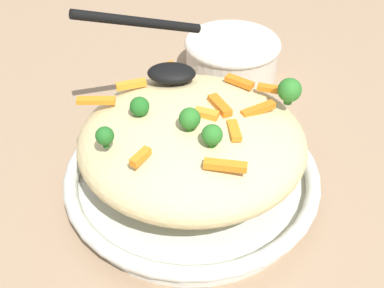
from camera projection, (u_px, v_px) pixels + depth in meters
name	position (u px, v px, depth m)	size (l,w,h in m)	color
ground_plane	(192.00, 189.00, 0.57)	(2.40, 2.40, 0.00)	#9E7F60
serving_bowl	(192.00, 177.00, 0.55)	(0.30, 0.30, 0.04)	silver
pasta_mound	(192.00, 141.00, 0.52)	(0.25, 0.24, 0.09)	#DBC689
carrot_piece_0	(131.00, 84.00, 0.54)	(0.03, 0.01, 0.01)	orange
carrot_piece_1	(225.00, 165.00, 0.43)	(0.04, 0.01, 0.01)	orange
carrot_piece_2	(220.00, 105.00, 0.49)	(0.04, 0.01, 0.01)	orange
carrot_piece_3	(271.00, 89.00, 0.53)	(0.03, 0.01, 0.01)	orange
carrot_piece_4	(140.00, 157.00, 0.44)	(0.02, 0.01, 0.01)	orange
carrot_piece_5	(206.00, 114.00, 0.48)	(0.03, 0.01, 0.01)	orange
carrot_piece_6	(258.00, 110.00, 0.50)	(0.04, 0.01, 0.01)	orange
carrot_piece_7	(96.00, 100.00, 0.51)	(0.04, 0.01, 0.01)	orange
carrot_piece_8	(178.00, 70.00, 0.56)	(0.04, 0.01, 0.01)	orange
carrot_piece_9	(234.00, 130.00, 0.47)	(0.03, 0.01, 0.01)	orange
carrot_piece_10	(239.00, 82.00, 0.54)	(0.03, 0.01, 0.01)	orange
broccoli_floret_0	(212.00, 135.00, 0.45)	(0.02, 0.02, 0.02)	#296820
broccoli_floret_1	(105.00, 136.00, 0.45)	(0.02, 0.02, 0.02)	#205B1C
broccoli_floret_2	(140.00, 107.00, 0.49)	(0.02, 0.02, 0.02)	#205B1C
broccoli_floret_3	(289.00, 90.00, 0.50)	(0.03, 0.03, 0.03)	#296820
broccoli_floret_4	(188.00, 119.00, 0.46)	(0.02, 0.02, 0.03)	#296820
serving_spoon	(159.00, 53.00, 0.55)	(0.15, 0.14, 0.07)	black
companion_bowl	(232.00, 54.00, 0.75)	(0.15, 0.15, 0.06)	beige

